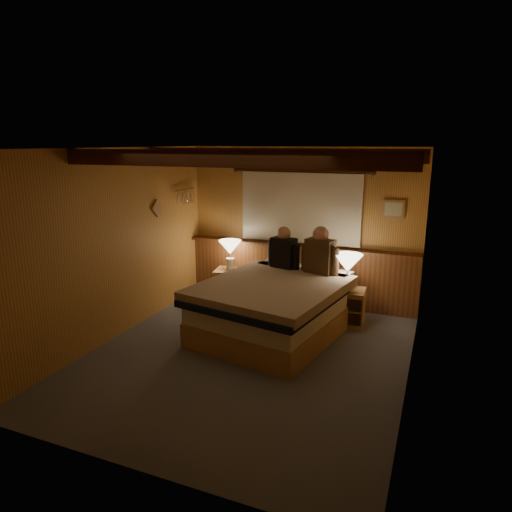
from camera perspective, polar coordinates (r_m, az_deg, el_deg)
The scene contains 19 objects.
floor at distance 5.53m, azimuth -1.10°, elevation -12.40°, with size 4.20×4.20×0.00m, color #4D515B.
ceiling at distance 4.95m, azimuth -1.24°, elevation 13.33°, with size 4.20×4.20×0.00m, color #BC8A46.
wall_back at distance 7.04m, azimuth 5.64°, elevation 3.65°, with size 3.60×3.60×0.00m, color gold.
wall_left at distance 6.03m, azimuth -17.07°, elevation 1.35°, with size 4.20×4.20×0.00m, color gold.
wall_right at distance 4.72m, azimuth 19.36°, elevation -2.29°, with size 4.20×4.20×0.00m, color gold.
wall_front at distance 3.38m, azimuth -15.58°, elevation -8.42°, with size 3.60×3.60×0.00m, color gold.
wainscot at distance 7.14m, azimuth 5.35°, elevation -2.08°, with size 3.60×0.23×0.94m.
curtain_window at distance 6.92m, azimuth 5.53°, elevation 6.18°, with size 2.18×0.09×1.11m.
ceiling_beams at distance 5.09m, azimuth -0.54°, elevation 12.34°, with size 3.60×1.65×0.16m.
coat_rail at distance 7.19m, azimuth -8.88°, elevation 7.54°, with size 0.05×0.55×0.24m.
framed_print at distance 6.71m, azimuth 16.82°, elevation 5.64°, with size 0.30×0.04×0.25m.
bed at distance 6.00m, azimuth 2.42°, elevation -6.34°, with size 1.93×2.33×0.71m.
nightstand_left at distance 7.25m, azimuth -3.22°, elevation -3.68°, with size 0.54×0.50×0.51m.
nightstand_right at distance 6.47m, azimuth 11.38°, elevation -6.25°, with size 0.48×0.44×0.49m.
lamp_left at distance 7.14m, azimuth -3.26°, elevation 0.88°, with size 0.35×0.35×0.46m.
lamp_right at distance 6.26m, azimuth 11.41°, elevation -1.13°, with size 0.39×0.39×0.51m.
person_left at distance 6.52m, azimuth 3.46°, elevation 0.66°, with size 0.50×0.28×0.62m.
person_right at distance 6.28m, azimuth 8.01°, elevation 0.26°, with size 0.55×0.30×0.68m.
duffel_bag at distance 7.16m, azimuth -2.76°, elevation -4.68°, with size 0.60×0.45×0.38m.
Camera 1 is at (1.97, -4.54, 2.46)m, focal length 32.00 mm.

